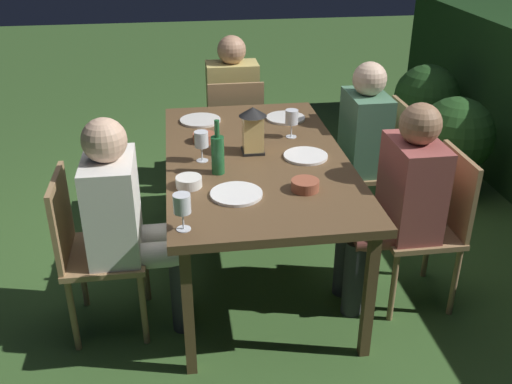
{
  "coord_description": "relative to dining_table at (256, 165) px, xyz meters",
  "views": [
    {
      "loc": [
        2.92,
        -0.41,
        2.03
      ],
      "look_at": [
        0.0,
        0.0,
        0.53
      ],
      "focal_mm": 40.67,
      "sensor_mm": 36.0,
      "label": 1
    }
  ],
  "objects": [
    {
      "name": "potted_plant_corner",
      "position": [
        -0.74,
        1.56,
        -0.26
      ],
      "size": [
        0.55,
        0.55,
        0.78
      ],
      "color": "brown",
      "rests_on": "ground"
    },
    {
      "name": "plate_d",
      "position": [
        -0.6,
        -0.28,
        0.06
      ],
      "size": [
        0.26,
        0.26,
        0.01
      ],
      "primitive_type": "cylinder",
      "color": "silver",
      "rests_on": "dining_table"
    },
    {
      "name": "ground_plane",
      "position": [
        0.0,
        0.0,
        -0.7
      ],
      "size": [
        16.0,
        16.0,
        0.0
      ],
      "primitive_type": "plane",
      "color": "#385B28"
    },
    {
      "name": "dining_table",
      "position": [
        0.0,
        0.0,
        0.0
      ],
      "size": [
        1.76,
        0.99,
        0.75
      ],
      "color": "brown",
      "rests_on": "ground"
    },
    {
      "name": "chair_side_right_a",
      "position": [
        -0.4,
        0.89,
        -0.21
      ],
      "size": [
        0.42,
        0.4,
        0.87
      ],
      "color": "#9E7A51",
      "rests_on": "ground"
    },
    {
      "name": "person_in_cream",
      "position": [
        0.4,
        -0.69,
        -0.06
      ],
      "size": [
        0.38,
        0.47,
        1.15
      ],
      "color": "white",
      "rests_on": "ground"
    },
    {
      "name": "plate_a",
      "position": [
        0.06,
        0.27,
        0.06
      ],
      "size": [
        0.24,
        0.24,
        0.01
      ],
      "primitive_type": "cylinder",
      "color": "white",
      "rests_on": "dining_table"
    },
    {
      "name": "person_in_rust",
      "position": [
        0.4,
        0.69,
        -0.06
      ],
      "size": [
        0.38,
        0.47,
        1.15
      ],
      "color": "#9E4C47",
      "rests_on": "ground"
    },
    {
      "name": "chair_side_left_b",
      "position": [
        0.4,
        -0.89,
        -0.21
      ],
      "size": [
        0.42,
        0.4,
        0.87
      ],
      "color": "#9E7A51",
      "rests_on": "ground"
    },
    {
      "name": "chair_head_near",
      "position": [
        -1.13,
        0.0,
        -0.21
      ],
      "size": [
        0.4,
        0.42,
        0.87
      ],
      "color": "#9E7A51",
      "rests_on": "ground"
    },
    {
      "name": "bowl_bread",
      "position": [
        0.45,
        0.18,
        0.08
      ],
      "size": [
        0.14,
        0.14,
        0.05
      ],
      "color": "#9E5138",
      "rests_on": "dining_table"
    },
    {
      "name": "chair_side_right_b",
      "position": [
        0.4,
        0.89,
        -0.21
      ],
      "size": [
        0.42,
        0.4,
        0.87
      ],
      "color": "#9E7A51",
      "rests_on": "ground"
    },
    {
      "name": "wine_glass_c",
      "position": [
        0.03,
        -0.3,
        0.17
      ],
      "size": [
        0.08,
        0.08,
        0.17
      ],
      "color": "silver",
      "rests_on": "dining_table"
    },
    {
      "name": "wine_glass_b",
      "position": [
        -0.25,
        0.25,
        0.17
      ],
      "size": [
        0.08,
        0.08,
        0.17
      ],
      "color": "silver",
      "rests_on": "dining_table"
    },
    {
      "name": "plate_c",
      "position": [
        0.46,
        -0.16,
        0.06
      ],
      "size": [
        0.25,
        0.25,
        0.01
      ],
      "primitive_type": "cylinder",
      "color": "white",
      "rests_on": "dining_table"
    },
    {
      "name": "bowl_salad",
      "position": [
        -0.25,
        -0.27,
        0.08
      ],
      "size": [
        0.13,
        0.13,
        0.05
      ],
      "color": "#9E5138",
      "rests_on": "dining_table"
    },
    {
      "name": "plate_b",
      "position": [
        -0.57,
        0.27,
        0.06
      ],
      "size": [
        0.25,
        0.25,
        0.01
      ],
      "primitive_type": "cylinder",
      "color": "silver",
      "rests_on": "dining_table"
    },
    {
      "name": "person_in_mustard",
      "position": [
        -1.32,
        0.0,
        -0.06
      ],
      "size": [
        0.48,
        0.38,
        1.15
      ],
      "color": "tan",
      "rests_on": "ground"
    },
    {
      "name": "green_bottle_on_table",
      "position": [
        0.19,
        -0.23,
        0.16
      ],
      "size": [
        0.07,
        0.07,
        0.29
      ],
      "color": "#1E5B2D",
      "rests_on": "dining_table"
    },
    {
      "name": "bowl_olives",
      "position": [
        0.33,
        -0.38,
        0.08
      ],
      "size": [
        0.13,
        0.13,
        0.05
      ],
      "color": "silver",
      "rests_on": "dining_table"
    },
    {
      "name": "lantern_centerpiece",
      "position": [
        -0.05,
        -0.01,
        0.2
      ],
      "size": [
        0.15,
        0.15,
        0.27
      ],
      "color": "black",
      "rests_on": "dining_table"
    },
    {
      "name": "person_in_green",
      "position": [
        -0.4,
        0.69,
        -0.06
      ],
      "size": [
        0.38,
        0.47,
        1.15
      ],
      "color": "#4C7A5B",
      "rests_on": "ground"
    },
    {
      "name": "wine_glass_a",
      "position": [
        0.75,
        -0.42,
        0.17
      ],
      "size": [
        0.08,
        0.08,
        0.17
      ],
      "color": "silver",
      "rests_on": "dining_table"
    },
    {
      "name": "potted_plant_by_hedge",
      "position": [
        -1.48,
        1.65,
        -0.22
      ],
      "size": [
        0.54,
        0.54,
        0.82
      ],
      "color": "#9E5133",
      "rests_on": "ground"
    }
  ]
}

